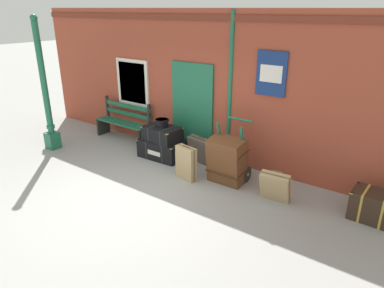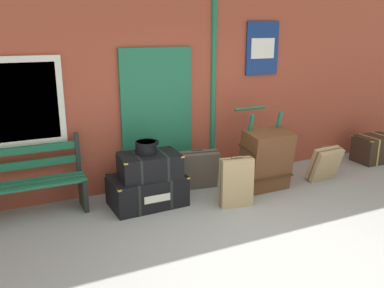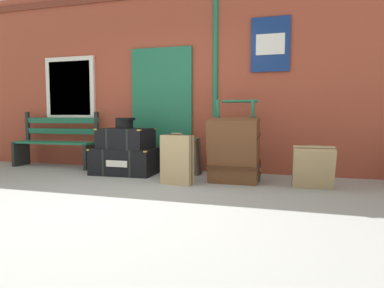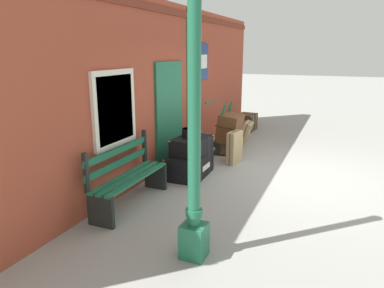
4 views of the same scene
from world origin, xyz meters
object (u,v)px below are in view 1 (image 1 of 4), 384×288
Objects in this scene: porters_trolley at (231,166)px; suitcase_slate at (201,150)px; round_hatbox at (162,122)px; suitcase_oxblood at (275,186)px; steamer_trunk_middle at (162,134)px; large_brown_trunk at (227,160)px; lamp_post at (47,101)px; platform_bench at (124,122)px; corner_trunk at (374,206)px; steamer_trunk_base at (163,148)px; suitcase_beige at (186,163)px.

porters_trolley is 0.96m from suitcase_slate.
suitcase_oxblood is (2.86, -0.33, -0.56)m from round_hatbox.
large_brown_trunk reaches higher than steamer_trunk_middle.
lamp_post is 1.92× the size of platform_bench.
porters_trolley is (1.78, -0.00, -0.31)m from steamer_trunk_middle.
large_brown_trunk is at bearing 173.56° from suitcase_oxblood.
round_hatbox reaches higher than suitcase_slate.
large_brown_trunk is at bearing -174.42° from corner_trunk.
large_brown_trunk is at bearing -25.93° from suitcase_slate.
large_brown_trunk is (1.81, -0.21, 0.25)m from steamer_trunk_base.
large_brown_trunk reaches higher than round_hatbox.
steamer_trunk_base is 2.89m from suitcase_oxblood.
platform_bench is 1.35× the size of porters_trolley.
platform_bench is 2.81m from suitcase_beige.
large_brown_trunk reaches higher than suitcase_oxblood.
suitcase_slate is at bearing -2.40° from platform_bench.
platform_bench is 2.26× the size of corner_trunk.
porters_trolley is 2.58m from corner_trunk.
steamer_trunk_middle is 2.87m from suitcase_oxblood.
suitcase_oxblood is at bearing 8.62° from lamp_post.
corner_trunk is (4.39, 0.04, -0.60)m from round_hatbox.
suitcase_beige is 1.13× the size of suitcase_slate.
lamp_post is 2.98× the size of steamer_trunk_base.
corner_trunk is at bearing 0.51° from steamer_trunk_base.
suitcase_beige is (1.09, -0.56, 0.13)m from steamer_trunk_base.
suitcase_oxblood is at bearing -15.70° from porters_trolley.
platform_bench is at bearing 167.78° from round_hatbox.
corner_trunk is (4.39, 0.04, 0.03)m from steamer_trunk_base.
corner_trunk is at bearing 0.58° from round_hatbox.
porters_trolley is 1.67× the size of corner_trunk.
porters_trolley is 1.86× the size of suitcase_slate.
platform_bench is at bearing 177.60° from suitcase_slate.
suitcase_slate is (-0.19, 0.79, -0.04)m from suitcase_beige.
porters_trolley is at bearing -6.27° from platform_bench.
round_hatbox is 1.07m from suitcase_slate.
lamp_post is 5.52m from suitcase_oxblood.
large_brown_trunk is 1.45× the size of suitcase_slate.
round_hatbox is (0.00, -0.01, 0.63)m from steamer_trunk_base.
large_brown_trunk is 1.03m from suitcase_slate.
porters_trolley is at bearing 14.42° from lamp_post.
large_brown_trunk reaches higher than steamer_trunk_base.
steamer_trunk_base is at bearing -165.38° from suitcase_slate.
round_hatbox is 0.45× the size of corner_trunk.
corner_trunk is (2.58, 0.07, -0.03)m from porters_trolley.
large_brown_trunk reaches higher than suitcase_beige.
steamer_trunk_base is (2.52, 1.15, -0.97)m from lamp_post.
suitcase_slate is (-0.92, 0.45, -0.16)m from large_brown_trunk.
platform_bench is 3.43m from large_brown_trunk.
platform_bench reaches higher than steamer_trunk_middle.
round_hatbox is 0.34× the size of large_brown_trunk.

